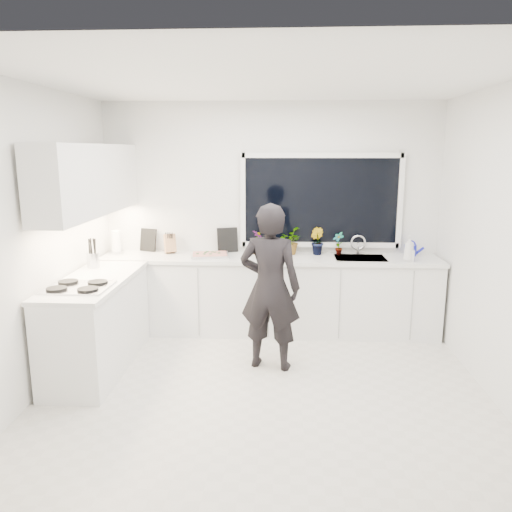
{
  "coord_description": "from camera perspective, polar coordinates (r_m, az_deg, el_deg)",
  "views": [
    {
      "loc": [
        0.16,
        -4.24,
        2.14
      ],
      "look_at": [
        -0.1,
        0.4,
        1.15
      ],
      "focal_mm": 35.0,
      "sensor_mm": 36.0,
      "label": 1
    }
  ],
  "objects": [
    {
      "name": "floor",
      "position": [
        4.76,
        0.96,
        -14.83
      ],
      "size": [
        4.0,
        3.5,
        0.02
      ],
      "primitive_type": "cube",
      "color": "beige",
      "rests_on": "ground"
    },
    {
      "name": "wall_back",
      "position": [
        6.06,
        1.66,
        4.53
      ],
      "size": [
        4.0,
        0.02,
        2.7
      ],
      "primitive_type": "cube",
      "color": "white",
      "rests_on": "ground"
    },
    {
      "name": "wall_left",
      "position": [
        4.83,
        -23.55,
        1.59
      ],
      "size": [
        0.02,
        3.5,
        2.7
      ],
      "primitive_type": "cube",
      "color": "white",
      "rests_on": "ground"
    },
    {
      "name": "wall_right",
      "position": [
        4.7,
        26.34,
        1.07
      ],
      "size": [
        0.02,
        3.5,
        2.7
      ],
      "primitive_type": "cube",
      "color": "white",
      "rests_on": "ground"
    },
    {
      "name": "ceiling",
      "position": [
        4.28,
        1.09,
        19.65
      ],
      "size": [
        4.0,
        3.5,
        0.02
      ],
      "primitive_type": "cube",
      "color": "white",
      "rests_on": "wall_back"
    },
    {
      "name": "window",
      "position": [
        6.01,
        7.42,
        6.29
      ],
      "size": [
        1.8,
        0.02,
        1.0
      ],
      "primitive_type": "cube",
      "color": "black",
      "rests_on": "wall_back"
    },
    {
      "name": "base_cabinets_back",
      "position": [
        5.95,
        1.53,
        -4.6
      ],
      "size": [
        3.92,
        0.58,
        0.88
      ],
      "primitive_type": "cube",
      "color": "white",
      "rests_on": "floor"
    },
    {
      "name": "base_cabinets_left",
      "position": [
        5.23,
        -17.63,
        -7.54
      ],
      "size": [
        0.58,
        1.6,
        0.88
      ],
      "primitive_type": "cube",
      "color": "white",
      "rests_on": "floor"
    },
    {
      "name": "countertop_back",
      "position": [
        5.82,
        1.55,
        -0.28
      ],
      "size": [
        3.94,
        0.62,
        0.04
      ],
      "primitive_type": "cube",
      "color": "silver",
      "rests_on": "base_cabinets_back"
    },
    {
      "name": "countertop_left",
      "position": [
        5.1,
        -17.96,
        -2.66
      ],
      "size": [
        0.62,
        1.6,
        0.04
      ],
      "primitive_type": "cube",
      "color": "silver",
      "rests_on": "base_cabinets_left"
    },
    {
      "name": "upper_cabinets",
      "position": [
        5.32,
        -18.5,
        8.28
      ],
      "size": [
        0.34,
        2.1,
        0.7
      ],
      "primitive_type": "cube",
      "color": "white",
      "rests_on": "wall_left"
    },
    {
      "name": "sink",
      "position": [
        5.9,
        11.79,
        -0.66
      ],
      "size": [
        0.58,
        0.42,
        0.14
      ],
      "primitive_type": "cube",
      "color": "silver",
      "rests_on": "countertop_back"
    },
    {
      "name": "faucet",
      "position": [
        6.06,
        11.58,
        1.23
      ],
      "size": [
        0.03,
        0.03,
        0.22
      ],
      "primitive_type": "cylinder",
      "color": "silver",
      "rests_on": "countertop_back"
    },
    {
      "name": "stovetop",
      "position": [
        4.78,
        -19.7,
        -3.3
      ],
      "size": [
        0.56,
        0.48,
        0.03
      ],
      "primitive_type": "cube",
      "color": "black",
      "rests_on": "countertop_left"
    },
    {
      "name": "person",
      "position": [
        4.88,
        1.59,
        -3.6
      ],
      "size": [
        0.67,
        0.5,
        1.65
      ],
      "primitive_type": "imported",
      "rotation": [
        0.0,
        0.0,
        2.95
      ],
      "color": "black",
      "rests_on": "floor"
    },
    {
      "name": "pizza_tray",
      "position": [
        5.85,
        -5.3,
        0.09
      ],
      "size": [
        0.48,
        0.39,
        0.03
      ],
      "primitive_type": "cube",
      "rotation": [
        0.0,
        0.0,
        0.16
      ],
      "color": "#B6B6BA",
      "rests_on": "countertop_back"
    },
    {
      "name": "pizza",
      "position": [
        5.85,
        -5.3,
        0.26
      ],
      "size": [
        0.44,
        0.34,
        0.01
      ],
      "primitive_type": "cube",
      "rotation": [
        0.0,
        0.0,
        0.16
      ],
      "color": "#AE1B17",
      "rests_on": "pizza_tray"
    },
    {
      "name": "watering_can",
      "position": [
        6.15,
        17.22,
        0.66
      ],
      "size": [
        0.16,
        0.16,
        0.13
      ],
      "primitive_type": "cylinder",
      "rotation": [
        0.0,
        0.0,
        -0.18
      ],
      "color": "#1218B1",
      "rests_on": "countertop_back"
    },
    {
      "name": "paper_towel_roll",
      "position": [
        6.23,
        -15.68,
        1.49
      ],
      "size": [
        0.12,
        0.12,
        0.26
      ],
      "primitive_type": "cylinder",
      "rotation": [
        0.0,
        0.0,
        -0.09
      ],
      "color": "white",
      "rests_on": "countertop_back"
    },
    {
      "name": "knife_block",
      "position": [
        6.09,
        -9.8,
        1.35
      ],
      "size": [
        0.16,
        0.14,
        0.22
      ],
      "primitive_type": "cube",
      "rotation": [
        0.0,
        0.0,
        0.41
      ],
      "color": "brown",
      "rests_on": "countertop_back"
    },
    {
      "name": "utensil_crock",
      "position": [
        5.55,
        -18.12,
        -0.44
      ],
      "size": [
        0.16,
        0.16,
        0.16
      ],
      "primitive_type": "cylinder",
      "rotation": [
        0.0,
        0.0,
        -0.32
      ],
      "color": "silver",
      "rests_on": "countertop_left"
    },
    {
      "name": "picture_frame_large",
      "position": [
        6.26,
        -12.22,
        1.81
      ],
      "size": [
        0.21,
        0.1,
        0.28
      ],
      "primitive_type": "cube",
      "rotation": [
        0.0,
        0.0,
        -0.36
      ],
      "color": "black",
      "rests_on": "countertop_back"
    },
    {
      "name": "picture_frame_small",
      "position": [
        6.07,
        -3.28,
        1.85
      ],
      "size": [
        0.24,
        0.1,
        0.3
      ],
      "primitive_type": "cube",
      "rotation": [
        0.0,
        0.0,
        0.33
      ],
      "color": "black",
      "rests_on": "countertop_back"
    },
    {
      "name": "herb_plants",
      "position": [
        5.95,
        4.36,
        1.67
      ],
      "size": [
        1.13,
        0.31,
        0.32
      ],
      "color": "#26662D",
      "rests_on": "countertop_back"
    },
    {
      "name": "soap_bottles",
      "position": [
        5.82,
        17.13,
        0.69
      ],
      "size": [
        0.13,
        0.13,
        0.29
      ],
      "color": "#D8BF66",
      "rests_on": "countertop_back"
    }
  ]
}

